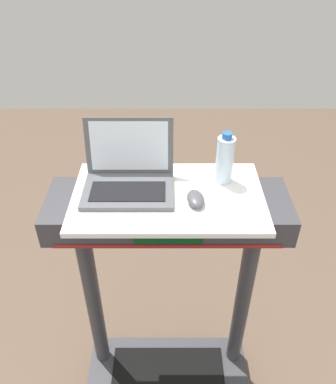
{
  "coord_description": "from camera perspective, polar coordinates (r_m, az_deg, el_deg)",
  "views": [
    {
      "loc": [
        -0.0,
        -0.43,
        2.07
      ],
      "look_at": [
        0.0,
        0.65,
        1.26
      ],
      "focal_mm": 36.76,
      "sensor_mm": 36.0,
      "label": 1
    }
  ],
  "objects": [
    {
      "name": "laptop",
      "position": [
        1.44,
        -5.74,
        2.34
      ],
      "size": [
        0.33,
        0.26,
        0.23
      ],
      "rotation": [
        0.0,
        0.0,
        0.04
      ],
      "color": "#515459",
      "rests_on": "desk_board"
    },
    {
      "name": "water_bottle",
      "position": [
        1.45,
        8.22,
        4.73
      ],
      "size": [
        0.07,
        0.07,
        0.2
      ],
      "color": "silver",
      "rests_on": "desk_board"
    },
    {
      "name": "computer_mouse",
      "position": [
        1.38,
        4.02,
        -0.98
      ],
      "size": [
        0.07,
        0.11,
        0.03
      ],
      "primitive_type": "ellipsoid",
      "rotation": [
        0.0,
        0.0,
        0.12
      ],
      "color": "#4C4C51",
      "rests_on": "desk_board"
    },
    {
      "name": "desk_board",
      "position": [
        1.43,
        -0.01,
        -0.71
      ],
      "size": [
        0.69,
        0.41,
        0.02
      ],
      "primitive_type": "cube",
      "color": "white",
      "rests_on": "treadmill_base"
    }
  ]
}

